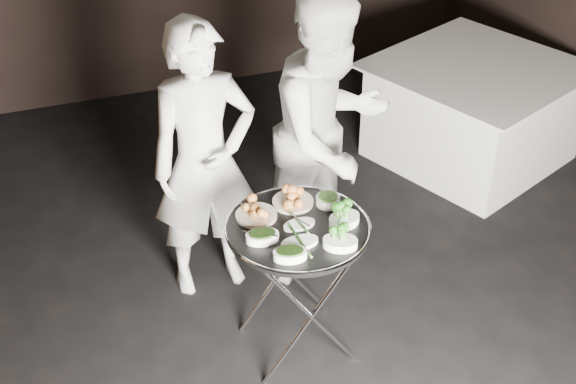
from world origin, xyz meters
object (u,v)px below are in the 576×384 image
object	(u,v)px
tray_stand	(297,283)
serving_tray	(298,228)
waiter_left	(204,162)
dining_table	(473,112)
waiter_right	(330,134)

from	to	relation	value
tray_stand	serving_tray	bearing A→B (deg)	-161.57
tray_stand	waiter_left	xyz separation A→B (m)	(-0.30, 0.72, 0.40)
dining_table	tray_stand	bearing A→B (deg)	-142.86
serving_tray	dining_table	size ratio (longest dim) A/B	0.56
tray_stand	waiter_left	distance (m)	0.88
waiter_right	dining_table	xyz separation A→B (m)	(1.50, 0.79, -0.53)
serving_tray	waiter_left	distance (m)	0.79
tray_stand	waiter_left	world-z (taller)	waiter_left
tray_stand	waiter_right	bearing A→B (deg)	56.64
serving_tray	tray_stand	bearing A→B (deg)	18.43
tray_stand	waiter_right	size ratio (longest dim) A/B	0.45
serving_tray	waiter_left	world-z (taller)	waiter_left
serving_tray	waiter_left	bearing A→B (deg)	112.56
tray_stand	serving_tray	distance (m)	0.36
tray_stand	dining_table	world-z (taller)	tray_stand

